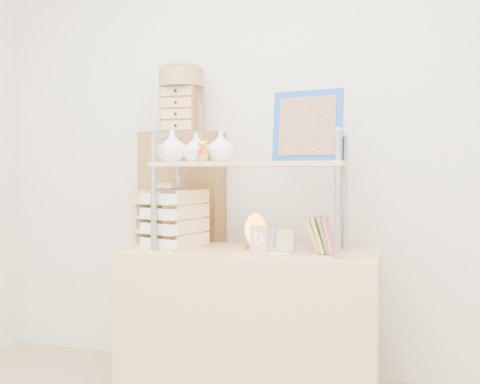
{
  "coord_description": "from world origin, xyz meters",
  "views": [
    {
      "loc": [
        0.67,
        -1.25,
        1.12
      ],
      "look_at": [
        -0.05,
        1.2,
        1.03
      ],
      "focal_mm": 40.0,
      "sensor_mm": 36.0,
      "label": 1
    }
  ],
  "objects_px": {
    "desk": "(250,328)",
    "cabinet": "(183,251)",
    "letter_tray": "(167,222)",
    "salt_lamp": "(255,231)"
  },
  "relations": [
    {
      "from": "desk",
      "to": "cabinet",
      "type": "bearing_deg",
      "value": 143.23
    },
    {
      "from": "cabinet",
      "to": "letter_tray",
      "type": "bearing_deg",
      "value": -81.71
    },
    {
      "from": "salt_lamp",
      "to": "desk",
      "type": "bearing_deg",
      "value": -105.97
    },
    {
      "from": "desk",
      "to": "letter_tray",
      "type": "height_order",
      "value": "letter_tray"
    },
    {
      "from": "cabinet",
      "to": "salt_lamp",
      "type": "relative_size",
      "value": 7.75
    },
    {
      "from": "desk",
      "to": "cabinet",
      "type": "height_order",
      "value": "cabinet"
    },
    {
      "from": "cabinet",
      "to": "desk",
      "type": "bearing_deg",
      "value": -39.28
    },
    {
      "from": "letter_tray",
      "to": "salt_lamp",
      "type": "height_order",
      "value": "letter_tray"
    },
    {
      "from": "desk",
      "to": "cabinet",
      "type": "distance_m",
      "value": 0.69
    },
    {
      "from": "salt_lamp",
      "to": "cabinet",
      "type": "bearing_deg",
      "value": 147.86
    }
  ]
}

